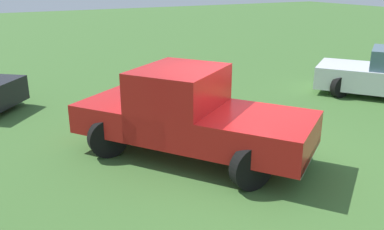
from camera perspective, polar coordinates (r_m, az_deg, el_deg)
ground_plane at (r=8.42m, az=8.01°, el=-6.37°), size 80.00×80.00×0.00m
pickup_truck at (r=8.28m, az=-0.76°, el=0.46°), size 4.26×4.98×1.83m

